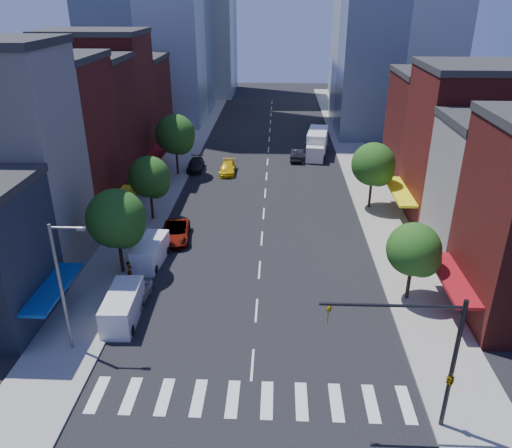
% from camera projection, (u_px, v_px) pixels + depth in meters
% --- Properties ---
extents(ground, '(220.00, 220.00, 0.00)m').
position_uv_depth(ground, '(252.00, 365.00, 31.69)').
color(ground, black).
rests_on(ground, ground).
extents(sidewalk_left, '(5.00, 120.00, 0.15)m').
position_uv_depth(sidewalk_left, '(176.00, 165.00, 68.42)').
color(sidewalk_left, gray).
rests_on(sidewalk_left, ground).
extents(sidewalk_right, '(5.00, 120.00, 0.15)m').
position_uv_depth(sidewalk_right, '(359.00, 167.00, 67.42)').
color(sidewalk_right, gray).
rests_on(sidewalk_right, ground).
extents(crosswalk, '(19.00, 3.00, 0.01)m').
position_uv_depth(crosswalk, '(250.00, 399.00, 28.97)').
color(crosswalk, silver).
rests_on(crosswalk, ground).
extents(bldg_left_2, '(12.00, 9.00, 16.00)m').
position_uv_depth(bldg_left_2, '(44.00, 148.00, 47.75)').
color(bldg_left_2, '#5C1715').
rests_on(bldg_left_2, ground).
extents(bldg_left_3, '(12.00, 8.00, 15.00)m').
position_uv_depth(bldg_left_3, '(78.00, 131.00, 55.66)').
color(bldg_left_3, '#511714').
rests_on(bldg_left_3, ground).
extents(bldg_left_4, '(12.00, 9.00, 17.00)m').
position_uv_depth(bldg_left_4, '(101.00, 106.00, 62.94)').
color(bldg_left_4, '#5C1715').
rests_on(bldg_left_4, ground).
extents(bldg_left_5, '(12.00, 10.00, 13.00)m').
position_uv_depth(bldg_left_5, '(124.00, 107.00, 72.40)').
color(bldg_left_5, '#511714').
rests_on(bldg_left_5, ground).
extents(bldg_right_1, '(12.00, 8.00, 12.00)m').
position_uv_depth(bldg_right_1, '(510.00, 196.00, 41.93)').
color(bldg_right_1, '#BBB5AD').
rests_on(bldg_right_1, ground).
extents(bldg_right_2, '(12.00, 10.00, 15.00)m').
position_uv_depth(bldg_right_2, '(475.00, 148.00, 49.46)').
color(bldg_right_2, '#5C1715').
rests_on(bldg_right_2, ground).
extents(bldg_right_3, '(12.00, 10.00, 13.00)m').
position_uv_depth(bldg_right_3, '(444.00, 132.00, 58.94)').
color(bldg_right_3, '#511714').
rests_on(bldg_right_3, ground).
extents(traffic_signal, '(7.24, 2.24, 8.00)m').
position_uv_depth(traffic_signal, '(442.00, 366.00, 25.47)').
color(traffic_signal, black).
rests_on(traffic_signal, sidewalk_right).
extents(streetlight, '(2.25, 0.25, 9.00)m').
position_uv_depth(streetlight, '(63.00, 281.00, 30.85)').
color(streetlight, slate).
rests_on(streetlight, sidewalk_left).
extents(tree_left_near, '(4.80, 4.80, 7.30)m').
position_uv_depth(tree_left_near, '(118.00, 221.00, 40.00)').
color(tree_left_near, black).
rests_on(tree_left_near, sidewalk_left).
extents(tree_left_mid, '(4.20, 4.20, 6.65)m').
position_uv_depth(tree_left_mid, '(151.00, 179.00, 50.11)').
color(tree_left_mid, black).
rests_on(tree_left_mid, sidewalk_left).
extents(tree_left_far, '(5.00, 5.00, 7.75)m').
position_uv_depth(tree_left_far, '(176.00, 136.00, 62.52)').
color(tree_left_far, black).
rests_on(tree_left_far, sidewalk_left).
extents(tree_right_near, '(4.00, 4.00, 6.20)m').
position_uv_depth(tree_right_near, '(416.00, 252.00, 36.65)').
color(tree_right_near, black).
rests_on(tree_right_near, sidewalk_right).
extents(tree_right_far, '(4.60, 4.60, 7.20)m').
position_uv_depth(tree_right_far, '(375.00, 166.00, 52.68)').
color(tree_right_far, black).
rests_on(tree_right_far, sidewalk_right).
extents(parked_car_front, '(1.93, 4.27, 1.42)m').
position_uv_depth(parked_car_front, '(136.00, 294.00, 37.88)').
color(parked_car_front, '#A5A5A9').
rests_on(parked_car_front, ground).
extents(parked_car_second, '(1.84, 4.56, 1.47)m').
position_uv_depth(parked_car_second, '(128.00, 302.00, 36.79)').
color(parked_car_second, black).
rests_on(parked_car_second, ground).
extents(parked_car_third, '(3.12, 5.69, 1.51)m').
position_uv_depth(parked_car_third, '(176.00, 232.00, 47.50)').
color(parked_car_third, '#999999').
rests_on(parked_car_third, ground).
extents(parked_car_rear, '(2.21, 5.03, 1.44)m').
position_uv_depth(parked_car_rear, '(196.00, 165.00, 66.35)').
color(parked_car_rear, black).
rests_on(parked_car_rear, ground).
extents(cargo_van_near, '(2.29, 5.26, 2.21)m').
position_uv_depth(cargo_van_near, '(122.00, 308.00, 35.50)').
color(cargo_van_near, silver).
rests_on(cargo_van_near, ground).
extents(cargo_van_far, '(2.42, 5.12, 2.11)m').
position_uv_depth(cargo_van_far, '(150.00, 253.00, 43.16)').
color(cargo_van_far, white).
rests_on(cargo_van_far, ground).
extents(taxi, '(2.03, 4.88, 1.41)m').
position_uv_depth(taxi, '(228.00, 168.00, 65.13)').
color(taxi, '#E1B80B').
rests_on(taxi, ground).
extents(traffic_car_oncoming, '(2.04, 4.90, 1.58)m').
position_uv_depth(traffic_car_oncoming, '(297.00, 154.00, 70.35)').
color(traffic_car_oncoming, black).
rests_on(traffic_car_oncoming, ground).
extents(traffic_car_far, '(2.11, 4.16, 1.36)m').
position_uv_depth(traffic_car_far, '(320.00, 145.00, 74.99)').
color(traffic_car_far, '#999999').
rests_on(traffic_car_far, ground).
extents(box_truck, '(3.69, 8.97, 3.50)m').
position_uv_depth(box_truck, '(317.00, 144.00, 72.09)').
color(box_truck, silver).
rests_on(box_truck, ground).
extents(pedestrian_near, '(0.45, 0.64, 1.64)m').
position_uv_depth(pedestrian_near, '(130.00, 270.00, 40.56)').
color(pedestrian_near, '#999999').
rests_on(pedestrian_near, sidewalk_left).
extents(pedestrian_far, '(0.81, 0.98, 1.82)m').
position_uv_depth(pedestrian_far, '(114.00, 235.00, 46.28)').
color(pedestrian_far, '#999999').
rests_on(pedestrian_far, sidewalk_left).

